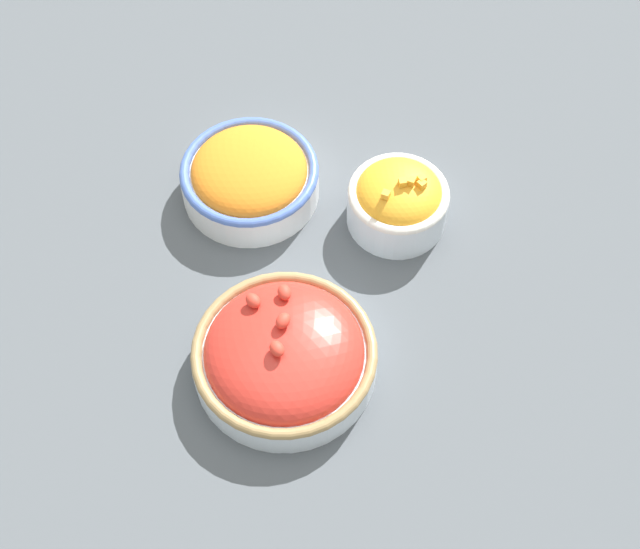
{
  "coord_description": "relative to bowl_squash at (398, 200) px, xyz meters",
  "views": [
    {
      "loc": [
        0.41,
        -0.33,
        0.87
      ],
      "look_at": [
        0.0,
        0.0,
        0.03
      ],
      "focal_mm": 50.0,
      "sensor_mm": 36.0,
      "label": 1
    }
  ],
  "objects": [
    {
      "name": "bowl_squash",
      "position": [
        0.0,
        0.0,
        0.0
      ],
      "size": [
        0.12,
        0.12,
        0.08
      ],
      "color": "silver",
      "rests_on": "ground_plane"
    },
    {
      "name": "ground_plane",
      "position": [
        0.02,
        -0.13,
        -0.04
      ],
      "size": [
        3.0,
        3.0,
        0.0
      ],
      "primitive_type": "plane",
      "color": "#4C5156"
    },
    {
      "name": "bowl_carrots",
      "position": [
        -0.14,
        -0.11,
        -0.01
      ],
      "size": [
        0.17,
        0.17,
        0.07
      ],
      "color": "white",
      "rests_on": "ground_plane"
    },
    {
      "name": "bowl_cherry_tomatoes",
      "position": [
        0.07,
        -0.22,
        -0.01
      ],
      "size": [
        0.2,
        0.2,
        0.08
      ],
      "color": "silver",
      "rests_on": "ground_plane"
    }
  ]
}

